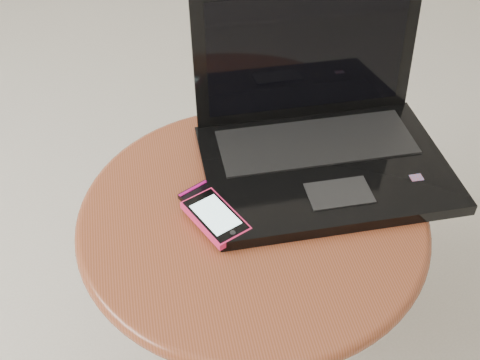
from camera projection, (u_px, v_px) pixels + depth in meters
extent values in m
cylinder|color=#55351A|center=(250.00, 355.00, 1.23)|extent=(0.32, 0.32, 0.03)
cylinder|color=#55351A|center=(251.00, 294.00, 1.09)|extent=(0.09, 0.09, 0.39)
cylinder|color=brown|center=(253.00, 216.00, 0.95)|extent=(0.53, 0.53, 0.03)
torus|color=brown|center=(253.00, 216.00, 0.95)|extent=(0.56, 0.56, 0.03)
cube|color=black|center=(325.00, 168.00, 1.00)|extent=(0.41, 0.28, 0.02)
cube|color=black|center=(316.00, 142.00, 1.03)|extent=(0.34, 0.13, 0.00)
cube|color=black|center=(339.00, 193.00, 0.94)|extent=(0.10, 0.06, 0.00)
cube|color=red|center=(416.00, 178.00, 0.96)|extent=(0.02, 0.02, 0.00)
cube|color=black|center=(306.00, 52.00, 1.02)|extent=(0.39, 0.04, 0.25)
cube|color=black|center=(307.00, 53.00, 1.01)|extent=(0.35, 0.03, 0.21)
cube|color=black|center=(211.00, 207.00, 0.94)|extent=(0.10, 0.12, 0.01)
cube|color=#B70E73|center=(193.00, 188.00, 0.96)|extent=(0.05, 0.03, 0.00)
cube|color=#FC2665|center=(215.00, 218.00, 0.90)|extent=(0.10, 0.12, 0.01)
cube|color=black|center=(215.00, 215.00, 0.90)|extent=(0.09, 0.12, 0.00)
cube|color=#BFEBED|center=(215.00, 214.00, 0.90)|extent=(0.07, 0.09, 0.00)
cylinder|color=black|center=(233.00, 233.00, 0.87)|extent=(0.01, 0.01, 0.00)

